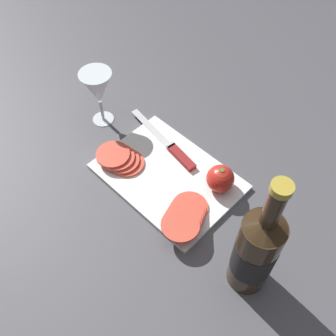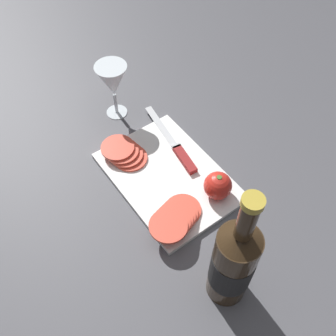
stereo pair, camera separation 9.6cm
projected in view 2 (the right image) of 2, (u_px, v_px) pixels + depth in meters
ground_plane at (149, 175)px, 1.01m from camera, size 3.00×3.00×0.00m
cutting_board at (168, 177)px, 0.99m from camera, size 0.35×0.25×0.01m
wine_bottle at (233, 263)px, 0.73m from camera, size 0.08×0.08×0.35m
wine_glass at (113, 82)px, 1.05m from camera, size 0.09×0.09×0.17m
whole_tomato at (218, 186)px, 0.93m from camera, size 0.07×0.07×0.07m
knife at (180, 153)px, 1.03m from camera, size 0.27×0.06×0.01m
tomato_slice_stack_near at (124, 153)px, 1.02m from camera, size 0.12×0.10×0.02m
tomato_slice_stack_far at (175, 218)px, 0.89m from camera, size 0.11×0.15×0.04m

